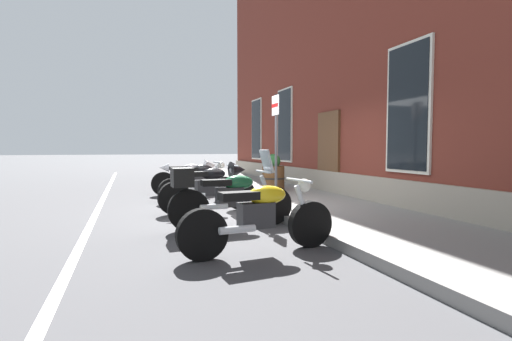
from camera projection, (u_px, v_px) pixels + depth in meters
name	position (u px, v px, depth m)	size (l,w,h in m)	color
ground_plane	(256.00, 210.00, 8.15)	(140.00, 140.00, 0.00)	#424244
sidewalk	(311.00, 204.00, 8.55)	(27.46, 2.61, 0.15)	slate
lane_stripe	(93.00, 219.00, 7.13)	(27.46, 0.12, 0.01)	silver
motorcycle_white_sport	(191.00, 175.00, 10.84)	(0.62, 2.05, 1.00)	black
motorcycle_black_naked	(199.00, 182.00, 9.38)	(0.63, 1.98, 0.99)	black
motorcycle_black_sport	(212.00, 185.00, 7.91)	(0.62, 2.08, 1.04)	black
motorcycle_green_touring	(226.00, 196.00, 6.32)	(0.62, 2.14, 1.30)	black
motorcycle_yellow_naked	(261.00, 217.00, 4.81)	(0.62, 2.12, 0.93)	black
parking_sign	(276.00, 132.00, 8.63)	(0.36, 0.07, 2.38)	#4C4C51
barrel_planter	(273.00, 175.00, 10.69)	(0.65, 0.65, 1.01)	brown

